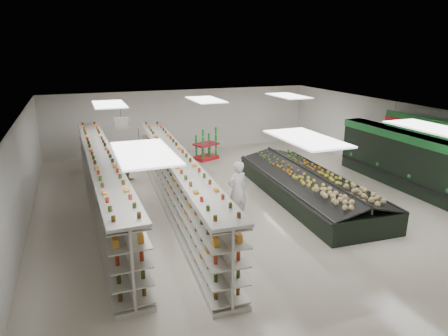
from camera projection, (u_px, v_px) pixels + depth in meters
name	position (u px, v px, depth m)	size (l,w,h in m)	color
floor	(242.00, 201.00, 14.37)	(16.00, 16.00, 0.00)	beige
ceiling	(243.00, 113.00, 13.44)	(14.00, 16.00, 0.02)	white
wall_back	(183.00, 120.00, 21.07)	(14.00, 0.02, 3.20)	white
wall_front	(427.00, 278.00, 6.74)	(14.00, 0.02, 3.20)	white
wall_left	(20.00, 181.00, 11.55)	(0.02, 16.00, 3.20)	white
wall_right	(400.00, 142.00, 16.26)	(0.02, 16.00, 3.20)	white
produce_wall_case	(419.00, 161.00, 14.86)	(0.93, 8.00, 2.20)	black
aisle_sign_near	(140.00, 149.00, 10.50)	(0.52, 0.06, 0.75)	white
aisle_sign_far	(121.00, 123.00, 14.08)	(0.52, 0.06, 0.75)	white
hortifruti_banner	(418.00, 125.00, 14.35)	(0.12, 3.20, 0.95)	#1E7030
gondola_left	(104.00, 186.00, 13.14)	(1.12, 11.66, 2.02)	silver
gondola_center	(176.00, 185.00, 13.27)	(1.42, 11.58, 2.00)	silver
produce_island	(308.00, 185.00, 14.53)	(3.01, 7.40, 1.09)	black
soda_endcap	(206.00, 146.00, 19.51)	(1.33, 1.12, 1.44)	red
shopper_main	(237.00, 191.00, 12.62)	(0.71, 0.46, 1.94)	silver
shopper_background	(129.00, 161.00, 16.29)	(0.83, 0.51, 1.70)	tan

